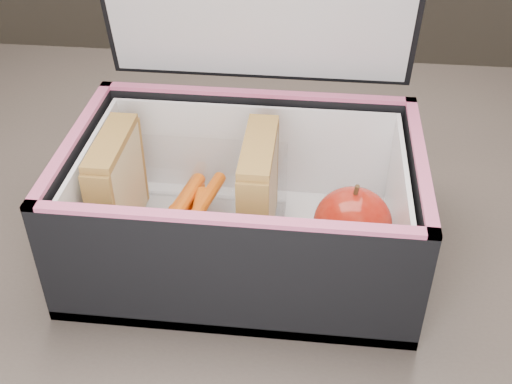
# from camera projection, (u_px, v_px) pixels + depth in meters

# --- Properties ---
(kitchen_table) EXTENTS (1.20, 0.80, 0.75)m
(kitchen_table) POSITION_uv_depth(u_px,v_px,m) (308.00, 297.00, 0.68)
(kitchen_table) COLOR brown
(kitchen_table) RESTS_ON ground
(lunch_bag) EXTENTS (0.30, 0.24, 0.31)m
(lunch_bag) POSITION_uv_depth(u_px,v_px,m) (244.00, 194.00, 0.57)
(lunch_bag) COLOR black
(lunch_bag) RESTS_ON kitchen_table
(plastic_tub) EXTENTS (0.17, 0.12, 0.07)m
(plastic_tub) POSITION_uv_depth(u_px,v_px,m) (188.00, 206.00, 0.58)
(plastic_tub) COLOR white
(plastic_tub) RESTS_ON lunch_bag
(sandwich_left) EXTENTS (0.03, 0.09, 0.10)m
(sandwich_left) POSITION_uv_depth(u_px,v_px,m) (117.00, 186.00, 0.58)
(sandwich_left) COLOR #D3C283
(sandwich_left) RESTS_ON plastic_tub
(sandwich_right) EXTENTS (0.03, 0.09, 0.11)m
(sandwich_right) POSITION_uv_depth(u_px,v_px,m) (259.00, 193.00, 0.57)
(sandwich_right) COLOR #D3C283
(sandwich_right) RESTS_ON plastic_tub
(carrot_sticks) EXTENTS (0.06, 0.16, 0.03)m
(carrot_sticks) POSITION_uv_depth(u_px,v_px,m) (185.00, 225.00, 0.59)
(carrot_sticks) COLOR #D05A00
(carrot_sticks) RESTS_ON plastic_tub
(paper_napkin) EXTENTS (0.08, 0.09, 0.01)m
(paper_napkin) POSITION_uv_depth(u_px,v_px,m) (345.00, 248.00, 0.58)
(paper_napkin) COLOR white
(paper_napkin) RESTS_ON lunch_bag
(red_apple) EXTENTS (0.09, 0.09, 0.07)m
(red_apple) POSITION_uv_depth(u_px,v_px,m) (353.00, 223.00, 0.56)
(red_apple) COLOR #970400
(red_apple) RESTS_ON paper_napkin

